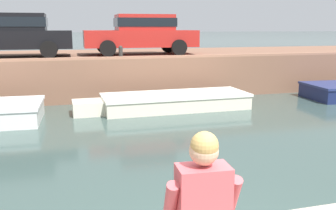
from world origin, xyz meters
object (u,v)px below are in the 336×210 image
car_centre_red (142,33)px  boat_moored_central_cream (169,102)px  mooring_bollard_mid (121,52)px  car_left_inner_black (12,33)px

car_centre_red → boat_moored_central_cream: bearing=-89.0°
boat_moored_central_cream → car_centre_red: car_centre_red is taller
car_centre_red → mooring_bollard_mid: (-1.13, -1.83, -0.61)m
car_left_inner_black → mooring_bollard_mid: bearing=-26.9°
car_left_inner_black → mooring_bollard_mid: 4.10m
boat_moored_central_cream → car_left_inner_black: (-4.80, 3.65, 2.07)m
car_centre_red → car_left_inner_black: bearing=180.0°
car_left_inner_black → boat_moored_central_cream: bearing=-37.3°
car_left_inner_black → car_centre_red: (4.74, -0.00, -0.00)m
car_left_inner_black → mooring_bollard_mid: size_ratio=9.63×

